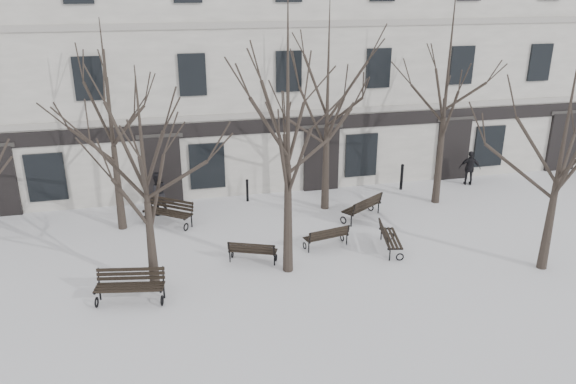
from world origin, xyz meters
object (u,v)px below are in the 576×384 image
object	(u,v)px
bench_3	(169,211)
bench_4	(363,207)
tree_3	(565,136)
bench_5	(389,237)
tree_1	(143,156)
bench_1	(253,251)
bench_2	(327,236)
tree_2	(288,108)
bench_0	(130,285)

from	to	relation	value
bench_3	bench_4	size ratio (longest dim) A/B	1.02
tree_3	bench_5	size ratio (longest dim) A/B	3.94
tree_1	bench_4	size ratio (longest dim) A/B	3.49
tree_3	bench_1	bearing A→B (deg)	164.65
bench_2	tree_2	bearing A→B (deg)	25.74
bench_1	bench_3	world-z (taller)	bench_3
bench_0	bench_4	xyz separation A→B (m)	(8.86, 4.27, -0.02)
tree_2	bench_1	bearing A→B (deg)	142.04
bench_0	bench_2	distance (m)	7.04
tree_1	bench_2	distance (m)	7.29
tree_2	bench_2	xyz separation A→B (m)	(1.73, 1.34, -4.99)
tree_1	bench_4	distance (m)	9.70
bench_0	bench_4	distance (m)	9.84
tree_2	bench_5	bearing A→B (deg)	9.70
tree_1	bench_2	world-z (taller)	tree_1
tree_2	tree_1	bearing A→B (deg)	-177.57
tree_1	tree_2	distance (m)	4.44
tree_1	bench_2	bearing A→B (deg)	14.17
bench_4	bench_5	world-z (taller)	bench_4
bench_1	bench_2	bearing A→B (deg)	-147.04
bench_1	bench_5	size ratio (longest dim) A/B	0.92
bench_0	bench_4	bearing A→B (deg)	35.83
tree_3	bench_3	distance (m)	14.14
tree_1	bench_0	size ratio (longest dim) A/B	3.28
bench_1	bench_3	bearing A→B (deg)	-33.79
bench_5	tree_1	bearing A→B (deg)	107.94
tree_1	bench_5	size ratio (longest dim) A/B	3.73
bench_5	tree_2	bearing A→B (deg)	111.76
tree_2	bench_2	bearing A→B (deg)	37.62
tree_3	bench_1	xyz separation A→B (m)	(-9.31, 2.56, -4.07)
bench_4	bench_5	distance (m)	2.82
tree_2	bench_4	xyz separation A→B (m)	(3.89, 3.47, -4.91)
tree_2	bench_2	size ratio (longest dim) A/B	5.11
tree_2	tree_3	xyz separation A→B (m)	(8.27, -1.75, -0.92)
bench_0	bench_4	world-z (taller)	bench_0
tree_2	bench_0	world-z (taller)	tree_2
tree_1	tree_2	xyz separation A→B (m)	(4.28, 0.18, 1.16)
tree_1	bench_3	bearing A→B (deg)	82.90
tree_1	bench_5	xyz separation A→B (m)	(8.09, 0.83, -3.80)
bench_3	bench_5	world-z (taller)	bench_3
tree_3	bench_5	world-z (taller)	tree_3
tree_1	bench_0	world-z (taller)	tree_1
tree_2	bench_4	size ratio (longest dim) A/B	4.43
bench_0	bench_3	bearing A→B (deg)	86.77
bench_2	bench_5	size ratio (longest dim) A/B	0.93
bench_3	bench_2	bearing A→B (deg)	5.04
tree_3	bench_2	xyz separation A→B (m)	(-6.54, 3.08, -4.07)
tree_1	bench_5	world-z (taller)	tree_1
tree_2	bench_3	distance (m)	7.72
tree_2	bench_0	xyz separation A→B (m)	(-4.98, -0.80, -4.89)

